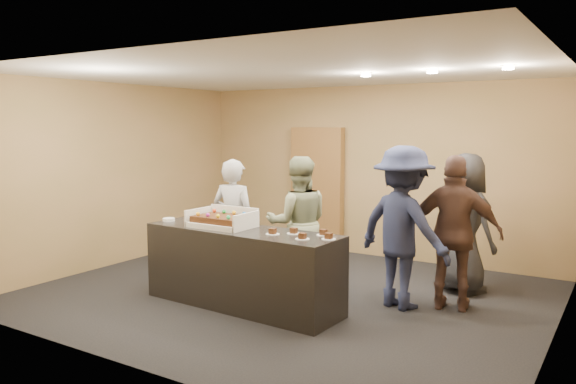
% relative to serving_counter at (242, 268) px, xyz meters
% --- Properties ---
extents(room, '(6.04, 6.00, 2.70)m').
position_rel_serving_counter_xyz_m(room, '(0.19, 0.66, 0.90)').
color(room, black).
rests_on(room, ground).
extents(serving_counter, '(2.43, 0.82, 0.90)m').
position_rel_serving_counter_xyz_m(serving_counter, '(0.00, 0.00, 0.00)').
color(serving_counter, black).
rests_on(serving_counter, floor).
extents(storage_cabinet, '(0.93, 0.15, 2.04)m').
position_rel_serving_counter_xyz_m(storage_cabinet, '(-0.72, 3.07, 0.57)').
color(storage_cabinet, brown).
rests_on(storage_cabinet, floor).
extents(cake_box, '(0.72, 0.50, 0.21)m').
position_rel_serving_counter_xyz_m(cake_box, '(-0.29, 0.03, 0.50)').
color(cake_box, white).
rests_on(cake_box, serving_counter).
extents(sheet_cake, '(0.62, 0.43, 0.12)m').
position_rel_serving_counter_xyz_m(sheet_cake, '(-0.29, 0.00, 0.55)').
color(sheet_cake, '#3E1D0E').
rests_on(sheet_cake, cake_box).
extents(plate_stack, '(0.15, 0.15, 0.04)m').
position_rel_serving_counter_xyz_m(plate_stack, '(-1.10, -0.04, 0.47)').
color(plate_stack, white).
rests_on(plate_stack, serving_counter).
extents(slice_a, '(0.15, 0.15, 0.07)m').
position_rel_serving_counter_xyz_m(slice_a, '(0.47, -0.07, 0.47)').
color(slice_a, white).
rests_on(slice_a, serving_counter).
extents(slice_b, '(0.15, 0.15, 0.07)m').
position_rel_serving_counter_xyz_m(slice_b, '(0.65, 0.07, 0.47)').
color(slice_b, white).
rests_on(slice_b, serving_counter).
extents(slice_c, '(0.15, 0.15, 0.07)m').
position_rel_serving_counter_xyz_m(slice_c, '(0.88, -0.13, 0.47)').
color(slice_c, white).
rests_on(slice_c, serving_counter).
extents(slice_d, '(0.15, 0.15, 0.07)m').
position_rel_serving_counter_xyz_m(slice_d, '(0.96, 0.17, 0.47)').
color(slice_d, white).
rests_on(slice_d, serving_counter).
extents(slice_e, '(0.15, 0.15, 0.07)m').
position_rel_serving_counter_xyz_m(slice_e, '(1.11, 0.02, 0.47)').
color(slice_e, white).
rests_on(slice_e, serving_counter).
extents(person_server_grey, '(0.65, 0.47, 1.65)m').
position_rel_serving_counter_xyz_m(person_server_grey, '(-0.60, 0.63, 0.38)').
color(person_server_grey, '#ABACB0').
rests_on(person_server_grey, floor).
extents(person_sage_man, '(1.04, 1.00, 1.69)m').
position_rel_serving_counter_xyz_m(person_sage_man, '(0.18, 0.95, 0.40)').
color(person_sage_man, gray).
rests_on(person_sage_man, floor).
extents(person_navy_man, '(1.35, 1.03, 1.85)m').
position_rel_serving_counter_xyz_m(person_navy_man, '(1.57, 0.95, 0.48)').
color(person_navy_man, '#1E2442').
rests_on(person_navy_man, floor).
extents(person_brown_extra, '(1.09, 0.61, 1.76)m').
position_rel_serving_counter_xyz_m(person_brown_extra, '(2.10, 1.17, 0.43)').
color(person_brown_extra, brown).
rests_on(person_brown_extra, floor).
extents(person_dark_suit, '(1.01, 0.90, 1.74)m').
position_rel_serving_counter_xyz_m(person_dark_suit, '(2.00, 1.93, 0.42)').
color(person_dark_suit, '#26262A').
rests_on(person_dark_suit, floor).
extents(ceiling_spotlights, '(1.72, 0.12, 0.03)m').
position_rel_serving_counter_xyz_m(ceiling_spotlights, '(1.79, 1.16, 2.22)').
color(ceiling_spotlights, '#FFEAC6').
rests_on(ceiling_spotlights, ceiling).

